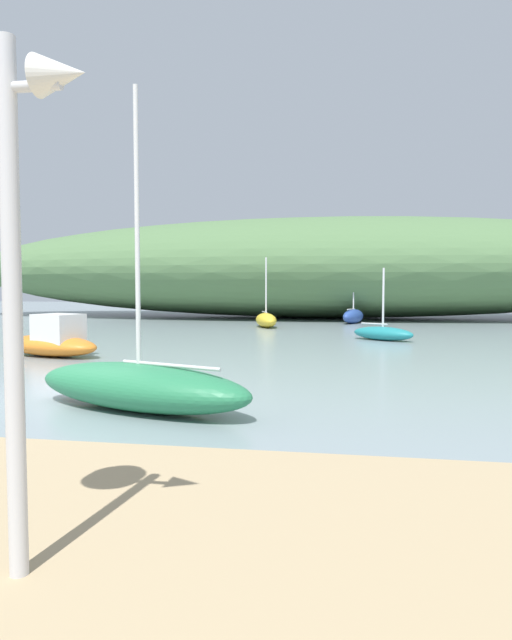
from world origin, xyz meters
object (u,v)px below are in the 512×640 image
sailboat_west_reach (139,386)px  motorboat_by_sandbar (53,341)px  sailboat_near_shore (266,320)px  sailboat_mid_channel (383,333)px  sailboat_outer_mooring (353,316)px

sailboat_west_reach → motorboat_by_sandbar: size_ratio=1.43×
sailboat_near_shore → sailboat_west_reach: sailboat_west_reach is taller
sailboat_west_reach → sailboat_mid_channel: sailboat_west_reach is taller
sailboat_mid_channel → sailboat_near_shore: bearing=132.1°
sailboat_west_reach → motorboat_by_sandbar: (-5.22, 6.43, 0.05)m
sailboat_outer_mooring → motorboat_by_sandbar: 18.57m
sailboat_near_shore → sailboat_outer_mooring: size_ratio=1.32×
sailboat_mid_channel → sailboat_west_reach: bearing=-109.6°
sailboat_near_shore → motorboat_by_sandbar: sailboat_near_shore is taller
sailboat_west_reach → sailboat_outer_mooring: size_ratio=1.99×
sailboat_outer_mooring → sailboat_mid_channel: bearing=-83.6°
sailboat_near_shore → sailboat_mid_channel: (5.44, -6.01, -0.10)m
sailboat_mid_channel → sailboat_outer_mooring: bearing=96.4°
sailboat_near_shore → sailboat_mid_channel: sailboat_near_shore is taller
sailboat_near_shore → sailboat_mid_channel: size_ratio=1.27×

